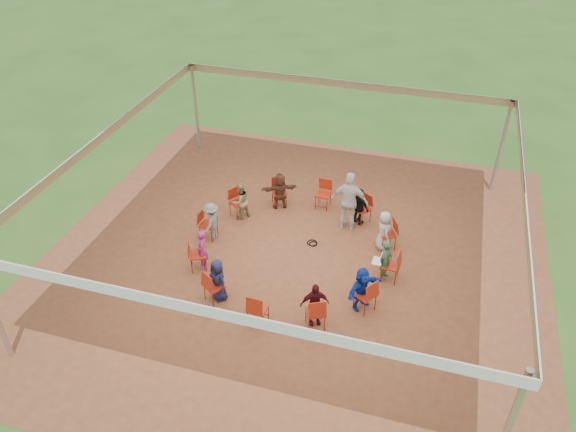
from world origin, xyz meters
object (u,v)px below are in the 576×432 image
(chair_10, at_px, (315,312))
(person_seated_3, at_px, (280,191))
(chair_4, at_px, (279,193))
(chair_0, at_px, (390,265))
(person_seated_5, at_px, (212,222))
(person_seated_0, at_px, (386,260))
(chair_7, at_px, (198,255))
(laptop, at_px, (380,260))
(chair_3, at_px, (323,195))
(chair_2, at_px, (362,209))
(person_seated_8, at_px, (314,304))
(person_seated_9, at_px, (362,288))
(person_seated_1, at_px, (384,230))
(person_seated_2, at_px, (359,207))
(person_seated_4, at_px, (240,201))
(chair_1, at_px, (387,234))
(standing_person, at_px, (349,201))
(cable_coil, at_px, (313,243))
(person_seated_7, at_px, (218,280))
(chair_6, at_px, (208,225))
(chair_11, at_px, (365,295))
(person_seated_6, at_px, (202,250))
(chair_9, at_px, (258,308))

(chair_10, relative_size, person_seated_3, 0.78)
(chair_4, bearing_deg, chair_0, 120.00)
(chair_0, xyz_separation_m, person_seated_5, (-4.94, 0.28, 0.13))
(person_seated_0, bearing_deg, chair_7, 105.37)
(chair_0, relative_size, laptop, 2.52)
(chair_3, bearing_deg, chair_2, 165.00)
(person_seated_5, bearing_deg, chair_2, 120.80)
(laptop, bearing_deg, person_seated_3, 58.88)
(person_seated_8, xyz_separation_m, laptop, (1.17, 2.03, -0.02))
(person_seated_9, bearing_deg, person_seated_1, 30.00)
(person_seated_2, bearing_deg, person_seated_9, 135.00)
(chair_2, height_order, chair_3, same)
(person_seated_4, bearing_deg, person_seated_2, 135.00)
(chair_1, distance_m, standing_person, 1.40)
(chair_3, distance_m, chair_7, 4.39)
(person_seated_1, height_order, standing_person, standing_person)
(person_seated_5, bearing_deg, laptop, 90.00)
(person_seated_0, xyz_separation_m, standing_person, (-1.34, 1.86, 0.32))
(person_seated_0, bearing_deg, cable_coil, 71.46)
(chair_2, bearing_deg, person_seated_4, 46.39)
(person_seated_9, xyz_separation_m, cable_coil, (-1.71, 2.03, -0.56))
(person_seated_0, height_order, person_seated_5, same)
(chair_1, bearing_deg, person_seated_1, 90.00)
(chair_0, distance_m, person_seated_1, 1.29)
(person_seated_5, relative_size, person_seated_7, 1.00)
(chair_6, height_order, chair_11, same)
(chair_10, height_order, person_seated_1, person_seated_1)
(person_seated_6, relative_size, person_seated_8, 1.00)
(person_seated_5, relative_size, person_seated_9, 1.00)
(chair_4, height_order, chair_9, same)
(chair_10, relative_size, chair_11, 1.00)
(chair_10, relative_size, standing_person, 0.50)
(person_seated_2, distance_m, person_seated_6, 4.67)
(person_seated_3, relative_size, person_seated_6, 1.00)
(person_seated_0, distance_m, person_seated_4, 4.67)
(chair_0, relative_size, chair_6, 1.00)
(person_seated_1, height_order, person_seated_9, same)
(chair_0, relative_size, chair_1, 1.00)
(chair_2, distance_m, cable_coil, 1.83)
(person_seated_2, bearing_deg, person_seated_7, 90.00)
(person_seated_3, bearing_deg, person_seated_9, 105.00)
(chair_1, height_order, person_seated_9, person_seated_9)
(chair_9, distance_m, person_seated_5, 3.50)
(person_seated_0, relative_size, person_seated_7, 1.00)
(chair_11, relative_size, laptop, 2.52)
(chair_11, height_order, person_seated_0, person_seated_0)
(chair_11, distance_m, person_seated_7, 3.50)
(chair_1, relative_size, person_seated_0, 0.78)
(chair_2, bearing_deg, chair_0, 150.00)
(person_seated_4, bearing_deg, chair_10, 74.63)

